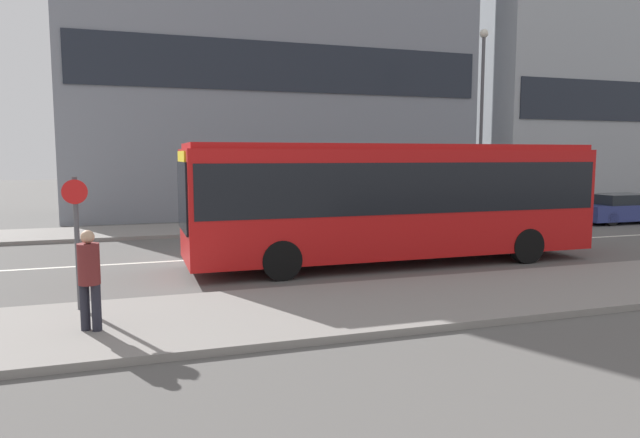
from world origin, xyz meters
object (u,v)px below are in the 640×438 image
Objects in this scene: street_lamp at (482,108)px; pedestrian_near_stop at (89,274)px; city_bus at (393,195)px; bus_stop_sign at (77,232)px; parked_car_0 at (515,211)px; parked_car_1 at (622,209)px.

pedestrian_near_stop is at bearing -142.35° from street_lamp.
city_bus reaches higher than bus_stop_sign.
pedestrian_near_stop is 0.67× the size of bus_stop_sign.
parked_car_0 is at bearing 29.30° from city_bus.
street_lamp is (-6.10, 1.71, 4.33)m from parked_car_1.
city_bus is 9.80m from parked_car_0.
parked_car_1 is at bearing -127.18° from pedestrian_near_stop.
street_lamp reaches higher than bus_stop_sign.
street_lamp is at bearing 109.68° from parked_car_0.
street_lamp is at bearing 38.97° from city_bus.
bus_stop_sign is 18.52m from street_lamp.
street_lamp is (14.89, 11.49, 3.89)m from pedestrian_near_stop.
pedestrian_near_stop is at bearing -154.01° from city_bus.
street_lamp is at bearing -114.49° from pedestrian_near_stop.
city_bus is 14.67m from parked_car_1.
pedestrian_near_stop is 19.20m from street_lamp.
pedestrian_near_stop is at bearing -155.03° from parked_car_1.
city_bus is at bearing -136.44° from street_lamp.
pedestrian_near_stop is at bearing -78.88° from bus_stop_sign.
street_lamp is (15.16, 10.07, 3.38)m from bus_stop_sign.
pedestrian_near_stop reaches higher than parked_car_1.
city_bus is 1.39× the size of street_lamp.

